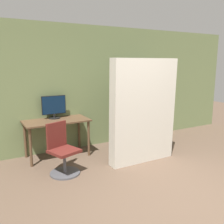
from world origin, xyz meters
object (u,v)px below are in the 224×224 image
object	(u,v)px
monitor	(54,107)
office_chair	(62,154)
bookshelf	(137,106)
mattress_near	(143,111)

from	to	relation	value
monitor	office_chair	bearing A→B (deg)	-100.04
monitor	bookshelf	world-z (taller)	bookshelf
monitor	bookshelf	distance (m)	2.09
mattress_near	office_chair	bearing A→B (deg)	171.44
office_chair	mattress_near	bearing A→B (deg)	-8.56
office_chair	bookshelf	bearing A→B (deg)	24.19
bookshelf	mattress_near	size ratio (longest dim) A/B	0.91
monitor	office_chair	world-z (taller)	monitor
monitor	office_chair	distance (m)	1.21
monitor	bookshelf	bearing A→B (deg)	0.47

